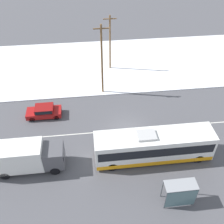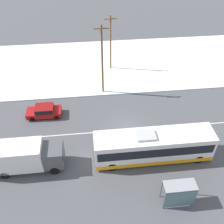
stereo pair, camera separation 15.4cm
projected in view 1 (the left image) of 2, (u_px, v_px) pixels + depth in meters
name	position (u px, v px, depth m)	size (l,w,h in m)	color
ground_plane	(127.00, 130.00, 29.75)	(120.00, 120.00, 0.00)	#4C4C51
snow_lot	(112.00, 64.00, 40.74)	(80.00, 15.83, 0.12)	white
lane_marking_center	(127.00, 130.00, 29.75)	(60.00, 0.12, 0.00)	silver
city_bus	(154.00, 146.00, 25.71)	(11.63, 2.57, 3.39)	white
box_truck	(24.00, 157.00, 24.62)	(7.17, 2.30, 3.11)	silver
sedan_car	(44.00, 111.00, 31.07)	(4.09, 1.80, 1.41)	maroon
pedestrian_at_stop	(179.00, 184.00, 23.17)	(0.59, 0.26, 1.64)	#23232D
bus_shelter	(181.00, 193.00, 21.78)	(2.72, 1.20, 2.40)	gray
utility_pole_roadside	(102.00, 60.00, 32.06)	(1.80, 0.24, 9.37)	brown
utility_pole_snowlot	(110.00, 42.00, 37.06)	(1.80, 0.24, 8.12)	brown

